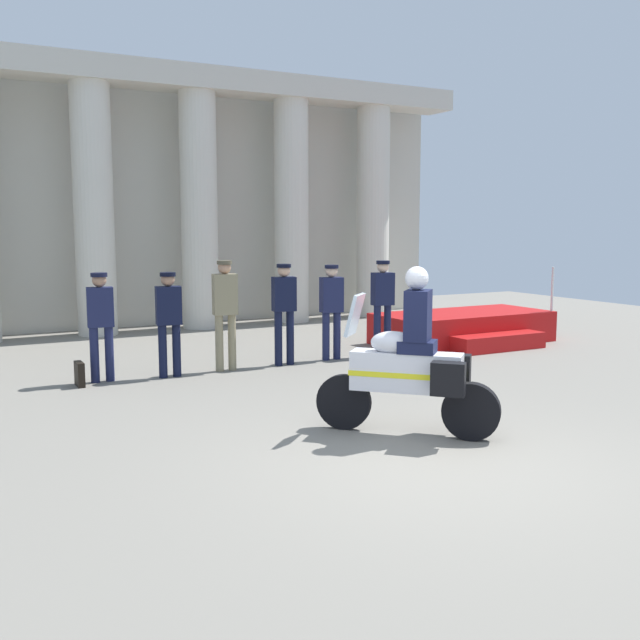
# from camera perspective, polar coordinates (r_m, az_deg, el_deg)

# --- Properties ---
(ground_plane) EXTENTS (28.00, 28.00, 0.00)m
(ground_plane) POSITION_cam_1_polar(r_m,az_deg,el_deg) (7.58, 8.52, -10.77)
(ground_plane) COLOR gray
(colonnade_backdrop) EXTENTS (15.82, 1.68, 6.05)m
(colonnade_backdrop) POSITION_cam_1_polar(r_m,az_deg,el_deg) (17.19, -13.65, 10.11)
(colonnade_backdrop) COLOR beige
(colonnade_backdrop) RESTS_ON ground_plane
(reviewing_stand) EXTENTS (3.53, 2.11, 1.51)m
(reviewing_stand) POSITION_cam_1_polar(r_m,az_deg,el_deg) (15.01, 11.16, -0.64)
(reviewing_stand) COLOR #B71414
(reviewing_stand) RESTS_ON ground_plane
(officer_in_row_0) EXTENTS (0.41, 0.27, 1.64)m
(officer_in_row_0) POSITION_cam_1_polar(r_m,az_deg,el_deg) (11.47, -16.60, 0.15)
(officer_in_row_0) COLOR #191E42
(officer_in_row_0) RESTS_ON ground_plane
(officer_in_row_1) EXTENTS (0.41, 0.27, 1.63)m
(officer_in_row_1) POSITION_cam_1_polar(r_m,az_deg,el_deg) (11.57, -11.61, 0.32)
(officer_in_row_1) COLOR black
(officer_in_row_1) RESTS_ON ground_plane
(officer_in_row_2) EXTENTS (0.41, 0.27, 1.78)m
(officer_in_row_2) POSITION_cam_1_polar(r_m,az_deg,el_deg) (11.92, -7.35, 1.08)
(officer_in_row_2) COLOR #847A5B
(officer_in_row_2) RESTS_ON ground_plane
(officer_in_row_3) EXTENTS (0.41, 0.27, 1.70)m
(officer_in_row_3) POSITION_cam_1_polar(r_m,az_deg,el_deg) (12.33, -2.79, 1.12)
(officer_in_row_3) COLOR black
(officer_in_row_3) RESTS_ON ground_plane
(officer_in_row_4) EXTENTS (0.41, 0.27, 1.66)m
(officer_in_row_4) POSITION_cam_1_polar(r_m,az_deg,el_deg) (12.82, 0.90, 1.24)
(officer_in_row_4) COLOR #191E42
(officer_in_row_4) RESTS_ON ground_plane
(officer_in_row_5) EXTENTS (0.41, 0.27, 1.72)m
(officer_in_row_5) POSITION_cam_1_polar(r_m,az_deg,el_deg) (13.26, 4.86, 1.57)
(officer_in_row_5) COLOR #141938
(officer_in_row_5) RESTS_ON ground_plane
(motorcycle_with_rider) EXTENTS (1.54, 1.59, 1.90)m
(motorcycle_with_rider) POSITION_cam_1_polar(r_m,az_deg,el_deg) (8.29, 7.18, -3.50)
(motorcycle_with_rider) COLOR black
(motorcycle_with_rider) RESTS_ON ground_plane
(briefcase_on_ground) EXTENTS (0.10, 0.32, 0.36)m
(briefcase_on_ground) POSITION_cam_1_polar(r_m,az_deg,el_deg) (11.37, -18.09, -4.00)
(briefcase_on_ground) COLOR black
(briefcase_on_ground) RESTS_ON ground_plane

